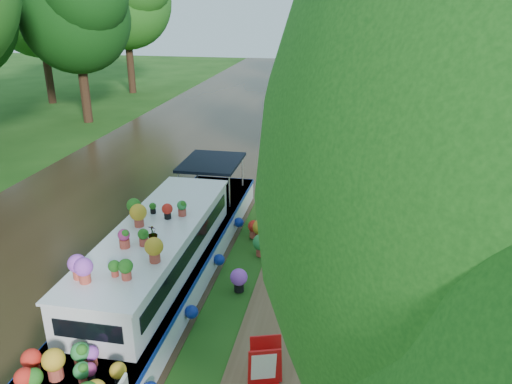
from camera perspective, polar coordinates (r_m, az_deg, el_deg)
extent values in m
plane|color=#1A4511|center=(15.55, 1.27, -5.96)|extent=(100.00, 100.00, 0.00)
cube|color=black|center=(17.46, -18.59, -3.93)|extent=(10.00, 100.00, 0.02)
cube|color=brown|center=(15.42, 5.70, -6.27)|extent=(2.20, 100.00, 0.03)
cube|color=silver|center=(13.86, -9.71, -8.08)|extent=(2.20, 12.00, 0.75)
cube|color=navy|center=(13.71, -9.79, -6.93)|extent=(2.24, 12.04, 0.12)
cube|color=silver|center=(12.79, -11.18, -6.27)|extent=(1.80, 7.00, 1.05)
cube|color=silver|center=(12.54, -11.36, -4.02)|extent=(1.90, 7.10, 0.06)
cube|color=black|center=(12.46, -7.29, -6.39)|extent=(0.03, 6.40, 0.38)
cube|color=black|center=(13.10, -14.93, -5.53)|extent=(0.03, 6.40, 0.38)
cube|color=black|center=(17.00, -5.10, 3.41)|extent=(1.90, 2.40, 0.10)
imported|color=#1B5516|center=(10.66, -19.75, -8.41)|extent=(0.24, 0.21, 0.37)
imported|color=#1B5516|center=(11.74, -11.72, -4.65)|extent=(0.26, 0.26, 0.40)
cylinder|color=black|center=(17.40, 15.51, 4.34)|extent=(0.56, 0.56, 4.55)
sphere|color=black|center=(16.73, 16.89, 17.39)|extent=(4.80, 4.80, 4.80)
sphere|color=black|center=(17.49, 13.99, 20.16)|extent=(3.84, 3.84, 3.84)
cylinder|color=black|center=(29.19, 15.29, 10.33)|extent=(0.56, 0.56, 3.85)
sphere|color=#1B5516|center=(28.75, 16.10, 18.21)|extent=(6.00, 6.00, 6.00)
sphere|color=#1B5516|center=(29.71, 13.99, 20.22)|extent=(4.80, 4.80, 4.80)
cylinder|color=black|center=(39.99, 13.60, 13.54)|extent=(0.56, 0.56, 4.20)
sphere|color=black|center=(39.68, 14.18, 19.85)|extent=(6.60, 6.60, 6.60)
cylinder|color=black|center=(32.23, -18.98, 10.92)|extent=(0.56, 0.56, 3.85)
sphere|color=black|center=(31.83, -19.90, 18.16)|extent=(6.20, 6.20, 6.20)
sphere|color=black|center=(33.29, -20.86, 19.74)|extent=(4.96, 4.96, 4.96)
cylinder|color=black|center=(41.69, -14.15, 13.92)|extent=(0.56, 0.56, 4.38)
sphere|color=#1B5516|center=(41.40, -14.76, 20.27)|extent=(7.00, 7.00, 7.00)
cylinder|color=black|center=(39.27, -22.63, 12.40)|extent=(0.56, 0.56, 4.20)
sphere|color=#1B5516|center=(38.95, -23.61, 18.88)|extent=(6.80, 6.80, 6.80)
cube|color=black|center=(33.46, 3.75, 9.52)|extent=(2.82, 5.88, 0.56)
cube|color=black|center=(32.88, 3.67, 10.40)|extent=(2.00, 3.50, 0.66)
cube|color=red|center=(10.52, 1.02, -21.00)|extent=(0.66, 0.59, 0.03)
cube|color=red|center=(10.12, 0.92, -19.43)|extent=(0.66, 0.42, 0.98)
cube|color=red|center=(10.29, 1.16, -18.58)|extent=(0.66, 0.42, 0.98)
cube|color=white|center=(10.05, 0.88, -19.36)|extent=(0.50, 0.30, 0.69)
imported|color=#E25D76|center=(32.00, 10.09, 9.56)|extent=(0.59, 0.43, 1.49)
imported|color=#2A5A1B|center=(16.67, 1.88, -3.10)|extent=(0.49, 0.44, 0.47)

